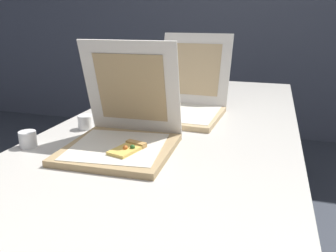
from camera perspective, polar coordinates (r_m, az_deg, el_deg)
The scene contains 7 objects.
wall_back at distance 3.49m, azimuth 11.73°, elevation 19.81°, with size 10.00×0.10×2.60m, color slate.
table at distance 1.43m, azimuth 1.23°, elevation -1.82°, with size 0.98×2.27×0.72m.
pizza_box_front at distance 1.18m, azimuth -7.66°, elevation -1.44°, with size 0.37×0.37×0.36m.
pizza_box_middle at distance 1.59m, azimuth 2.66°, elevation 3.77°, with size 0.38×0.48×0.36m.
cup_white_mid at distance 1.62m, azimuth -8.40°, elevation 2.97°, with size 0.06×0.06×0.06m, color white.
cup_white_near_center at distance 1.43m, azimuth -13.66°, elevation 0.64°, with size 0.06×0.06×0.06m, color white.
cup_white_near_left at distance 1.29m, azimuth -22.40°, elevation -2.05°, with size 0.06×0.06×0.06m, color white.
Camera 1 is at (0.36, -0.67, 1.16)m, focal length 36.43 mm.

